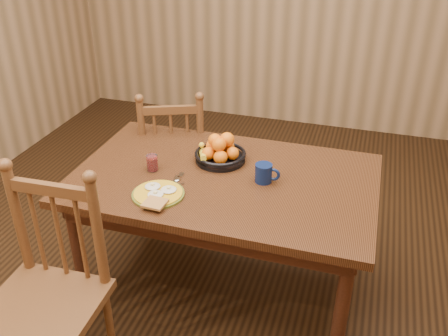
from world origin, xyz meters
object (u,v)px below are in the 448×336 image
(chair_far, at_px, (173,159))
(coffee_mug, at_px, (264,173))
(dining_table, at_px, (224,190))
(chair_near, at_px, (47,296))
(fruit_bowl, at_px, (220,152))
(breakfast_plate, at_px, (158,194))

(chair_far, height_order, coffee_mug, chair_far)
(dining_table, relative_size, coffee_mug, 12.02)
(dining_table, distance_m, chair_near, 1.03)
(dining_table, height_order, coffee_mug, coffee_mug)
(fruit_bowl, bearing_deg, breakfast_plate, -112.51)
(coffee_mug, bearing_deg, fruit_bowl, 152.67)
(dining_table, relative_size, chair_near, 1.50)
(chair_near, bearing_deg, breakfast_plate, 60.66)
(chair_far, xyz_separation_m, fruit_bowl, (0.46, -0.40, 0.33))
(dining_table, distance_m, breakfast_plate, 0.39)
(chair_near, bearing_deg, chair_far, 87.11)
(chair_near, relative_size, fruit_bowl, 3.68)
(chair_far, relative_size, fruit_bowl, 3.39)
(chair_far, xyz_separation_m, chair_near, (-0.02, -1.42, 0.04))
(dining_table, bearing_deg, fruit_bowl, 114.67)
(chair_near, height_order, breakfast_plate, chair_near)
(dining_table, relative_size, fruit_bowl, 5.52)
(dining_table, xyz_separation_m, chair_near, (-0.55, -0.86, -0.15))
(chair_near, xyz_separation_m, coffee_mug, (0.77, 0.87, 0.28))
(dining_table, xyz_separation_m, fruit_bowl, (-0.07, 0.16, 0.14))
(breakfast_plate, distance_m, coffee_mug, 0.56)
(fruit_bowl, bearing_deg, chair_near, -115.19)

